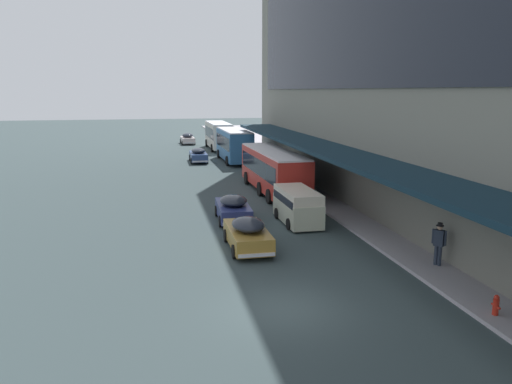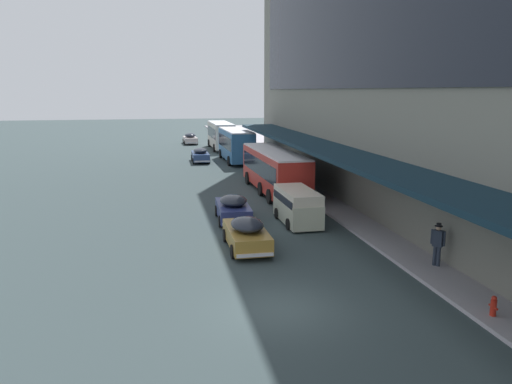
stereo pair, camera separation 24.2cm
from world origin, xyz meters
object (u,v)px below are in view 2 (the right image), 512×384
object	(u,v)px
transit_bus_kerbside_far	(236,143)
sedan_oncoming_rear	(200,155)
sedan_trailing_near	(247,233)
vw_van	(297,204)
sedan_second_mid	(233,208)
transit_bus_kerbside_front	(274,169)
transit_bus_kerbside_rear	(221,134)
pedestrian_at_kerb	(438,242)
fire_hydrant	(493,306)
sedan_far_back	(190,139)

from	to	relation	value
transit_bus_kerbside_far	sedan_oncoming_rear	xyz separation A→B (m)	(-3.74, 0.50, -1.19)
sedan_trailing_near	vw_van	distance (m)	5.55
sedan_second_mid	transit_bus_kerbside_front	bearing A→B (deg)	60.50
transit_bus_kerbside_front	transit_bus_kerbside_rear	distance (m)	28.56
pedestrian_at_kerb	fire_hydrant	xyz separation A→B (m)	(-0.77, -4.74, -0.69)
transit_bus_kerbside_front	sedan_oncoming_rear	distance (m)	17.76
sedan_second_mid	sedan_oncoming_rear	xyz separation A→B (m)	(0.26, 24.68, -0.01)
transit_bus_kerbside_rear	sedan_trailing_near	world-z (taller)	transit_bus_kerbside_rear
sedan_oncoming_rear	pedestrian_at_kerb	size ratio (longest dim) A/B	2.45
sedan_trailing_near	fire_hydrant	xyz separation A→B (m)	(6.63, -9.01, -0.27)
pedestrian_at_kerb	transit_bus_kerbside_front	bearing A→B (deg)	100.20
transit_bus_kerbside_rear	sedan_oncoming_rear	xyz separation A→B (m)	(-3.65, -11.28, -1.20)
transit_bus_kerbside_far	sedan_trailing_near	size ratio (longest dim) A/B	2.09
transit_bus_kerbside_far	pedestrian_at_kerb	world-z (taller)	transit_bus_kerbside_far
transit_bus_kerbside_front	vw_van	size ratio (longest dim) A/B	2.47
sedan_oncoming_rear	sedan_far_back	distance (m)	18.51
sedan_oncoming_rear	sedan_trailing_near	bearing A→B (deg)	-90.80
transit_bus_kerbside_front	transit_bus_kerbside_far	bearing A→B (deg)	90.62
sedan_trailing_near	sedan_second_mid	bearing A→B (deg)	88.30
fire_hydrant	vw_van	bearing A→B (deg)	102.73
fire_hydrant	sedan_far_back	bearing A→B (deg)	95.98
transit_bus_kerbside_rear	sedan_second_mid	bearing A→B (deg)	-96.21
sedan_second_mid	pedestrian_at_kerb	world-z (taller)	pedestrian_at_kerb
sedan_far_back	pedestrian_at_kerb	distance (m)	53.22
sedan_trailing_near	vw_van	world-z (taller)	vw_van
transit_bus_kerbside_far	sedan_second_mid	xyz separation A→B (m)	(-4.00, -24.18, -1.18)
sedan_second_mid	sedan_trailing_near	world-z (taller)	sedan_trailing_near
transit_bus_kerbside_far	sedan_far_back	bearing A→B (deg)	100.59
sedan_second_mid	sedan_trailing_near	distance (m)	5.32
pedestrian_at_kerb	sedan_trailing_near	bearing A→B (deg)	149.99
vw_van	pedestrian_at_kerb	world-z (taller)	pedestrian_at_kerb
sedan_trailing_near	pedestrian_at_kerb	world-z (taller)	pedestrian_at_kerb
transit_bus_kerbside_front	sedan_oncoming_rear	xyz separation A→B (m)	(-3.92, 17.29, -1.06)
sedan_second_mid	vw_van	size ratio (longest dim) A/B	0.94
transit_bus_kerbside_rear	pedestrian_at_kerb	world-z (taller)	transit_bus_kerbside_rear
sedan_oncoming_rear	pedestrian_at_kerb	bearing A→B (deg)	-78.49
sedan_second_mid	fire_hydrant	bearing A→B (deg)	-65.68
pedestrian_at_kerb	transit_bus_kerbside_rear	bearing A→B (deg)	94.18
sedan_second_mid	sedan_trailing_near	size ratio (longest dim) A/B	0.98
transit_bus_kerbside_rear	sedan_oncoming_rear	world-z (taller)	transit_bus_kerbside_rear
transit_bus_kerbside_front	sedan_trailing_near	world-z (taller)	transit_bus_kerbside_front
sedan_oncoming_rear	vw_van	world-z (taller)	vw_van
transit_bus_kerbside_front	vw_van	world-z (taller)	transit_bus_kerbside_front
sedan_oncoming_rear	sedan_far_back	xyz separation A→B (m)	(0.19, 18.51, 0.01)
transit_bus_kerbside_rear	fire_hydrant	xyz separation A→B (m)	(2.56, -50.28, -1.46)
sedan_second_mid	transit_bus_kerbside_far	bearing A→B (deg)	80.60
sedan_far_back	transit_bus_kerbside_far	bearing A→B (deg)	-79.41
transit_bus_kerbside_rear	vw_van	size ratio (longest dim) A/B	2.05
transit_bus_kerbside_front	sedan_second_mid	bearing A→B (deg)	-119.50
sedan_oncoming_rear	sedan_far_back	world-z (taller)	sedan_far_back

